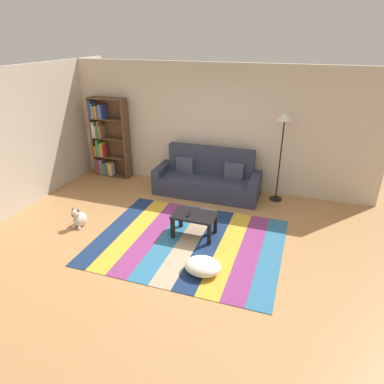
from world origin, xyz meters
The scene contains 11 objects.
ground_plane centered at (0.00, 0.00, 0.00)m, with size 14.00×14.00×0.00m, color #B27F4C.
back_wall centered at (0.00, 2.55, 1.35)m, with size 6.80×0.10×2.70m, color beige.
left_wall centered at (-3.40, 0.75, 1.35)m, with size 0.10×5.50×2.70m, color beige.
rug centered at (0.20, 0.05, 0.00)m, with size 3.10×2.49×0.01m.
couch centered at (-0.05, 2.02, 0.34)m, with size 2.26×0.80×1.00m.
bookshelf centered at (-2.68, 2.31, 0.88)m, with size 0.90×0.28×1.89m.
coffee_table centered at (0.23, 0.27, 0.34)m, with size 0.73×0.47×0.41m.
pouf centered at (0.68, -0.67, 0.12)m, with size 0.54×0.45×0.22m, color white.
dog centered at (-1.86, -0.10, 0.16)m, with size 0.22×0.35×0.40m.
standing_lamp centered at (1.42, 2.20, 1.54)m, with size 0.32×0.32×1.84m.
tv_remote centered at (0.14, 0.23, 0.43)m, with size 0.04×0.15×0.02m, color black.
Camera 1 is at (1.85, -4.62, 3.24)m, focal length 32.16 mm.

